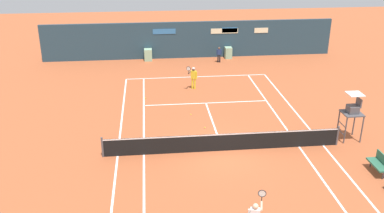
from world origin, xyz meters
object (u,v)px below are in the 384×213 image
(player_on_baseline, at_px, (193,76))
(tennis_ball_by_sideline, at_px, (145,98))
(player_bench, at_px, (380,163))
(umpire_chair, at_px, (353,110))
(tennis_ball_mid_court, at_px, (205,128))
(tennis_ball_near_service_line, at_px, (191,114))
(ball_kid_centre_post, at_px, (219,54))

(player_on_baseline, relative_size, tennis_ball_by_sideline, 26.17)
(player_bench, bearing_deg, tennis_ball_by_sideline, 45.75)
(umpire_chair, relative_size, player_bench, 2.05)
(tennis_ball_mid_court, bearing_deg, tennis_ball_near_service_line, 107.16)
(player_on_baseline, distance_m, tennis_ball_by_sideline, 3.81)
(player_on_baseline, bearing_deg, ball_kid_centre_post, -93.04)
(player_bench, distance_m, tennis_ball_by_sideline, 14.94)
(tennis_ball_by_sideline, bearing_deg, tennis_ball_near_service_line, -47.34)
(player_on_baseline, bearing_deg, tennis_ball_mid_court, 111.29)
(tennis_ball_mid_court, bearing_deg, ball_kid_centre_post, 77.10)
(ball_kid_centre_post, xyz_separation_m, tennis_ball_near_service_line, (-3.47, -10.63, -0.72))
(player_on_baseline, height_order, tennis_ball_near_service_line, player_on_baseline)
(umpire_chair, distance_m, player_on_baseline, 11.34)
(player_bench, xyz_separation_m, ball_kid_centre_post, (-4.49, 18.08, 0.25))
(tennis_ball_near_service_line, bearing_deg, tennis_ball_mid_court, -72.84)
(tennis_ball_mid_court, bearing_deg, player_on_baseline, 89.60)
(player_on_baseline, bearing_deg, player_bench, 143.21)
(tennis_ball_near_service_line, xyz_separation_m, tennis_ball_mid_court, (0.59, -1.92, 0.00))
(tennis_ball_by_sideline, xyz_separation_m, tennis_ball_near_service_line, (2.74, -2.97, 0.00))
(umpire_chair, distance_m, tennis_ball_by_sideline, 12.99)
(player_on_baseline, height_order, ball_kid_centre_post, player_on_baseline)
(ball_kid_centre_post, distance_m, tennis_ball_by_sideline, 9.89)
(umpire_chair, xyz_separation_m, tennis_ball_mid_court, (-7.49, 2.12, -1.63))
(ball_kid_centre_post, relative_size, tennis_ball_near_service_line, 19.33)
(umpire_chair, bearing_deg, player_bench, 177.98)
(ball_kid_centre_post, bearing_deg, umpire_chair, 111.54)
(player_bench, xyz_separation_m, player_on_baseline, (-7.32, 11.94, 0.43))
(tennis_ball_by_sideline, bearing_deg, tennis_ball_mid_court, -55.76)
(player_bench, height_order, ball_kid_centre_post, ball_kid_centre_post)
(player_bench, distance_m, player_on_baseline, 14.01)
(ball_kid_centre_post, distance_m, tennis_ball_mid_court, 12.90)
(ball_kid_centre_post, xyz_separation_m, tennis_ball_by_sideline, (-6.20, -7.66, -0.72))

